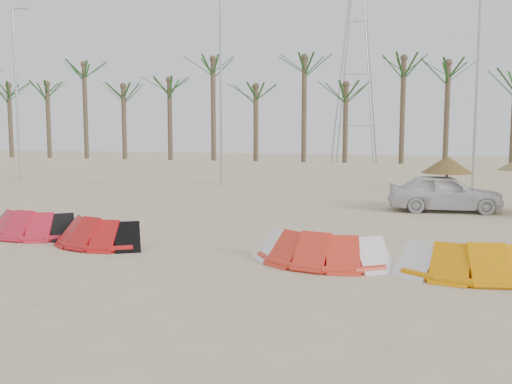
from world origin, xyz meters
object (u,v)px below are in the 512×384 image
(kite_red_mid, at_px, (101,230))
(car, at_px, (445,193))
(kite_orange, at_px, (480,256))
(parasol_left, at_px, (447,165))
(kite_red_left, at_px, (35,222))
(kite_red_right, at_px, (322,246))

(kite_red_mid, relative_size, car, 0.75)
(kite_red_mid, height_order, kite_orange, same)
(kite_red_mid, distance_m, parasol_left, 14.30)
(kite_red_mid, height_order, car, car)
(kite_red_left, xyz_separation_m, kite_red_right, (9.29, -1.13, 0.00))
(kite_red_left, relative_size, parasol_left, 1.48)
(parasol_left, distance_m, car, 1.19)
(kite_red_left, bearing_deg, kite_red_mid, -13.57)
(kite_red_right, bearing_deg, parasol_left, 71.41)
(kite_red_right, bearing_deg, kite_orange, -3.44)
(kite_orange, bearing_deg, kite_red_right, 176.56)
(parasol_left, bearing_deg, kite_red_mid, -135.23)
(kite_red_right, bearing_deg, kite_red_left, 173.03)
(kite_red_mid, bearing_deg, kite_orange, -3.90)
(kite_red_mid, relative_size, kite_red_right, 0.91)
(kite_orange, height_order, car, car)
(kite_red_right, distance_m, kite_orange, 3.74)
(kite_red_mid, xyz_separation_m, car, (10.02, 9.60, 0.35))
(kite_red_mid, bearing_deg, kite_red_left, 166.43)
(kite_red_right, xyz_separation_m, car, (3.46, 10.07, 0.34))
(kite_red_right, height_order, kite_orange, same)
(kite_red_left, relative_size, kite_orange, 0.86)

